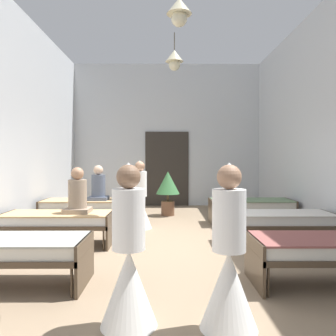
{
  "coord_description": "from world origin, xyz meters",
  "views": [
    {
      "loc": [
        -0.05,
        -5.91,
        1.52
      ],
      "look_at": [
        0.0,
        0.77,
        1.34
      ],
      "focal_mm": 36.06,
      "sensor_mm": 36.0,
      "label": 1
    }
  ],
  "objects_px": {
    "nurse_mid_aisle": "(129,268)",
    "potted_plant": "(168,187)",
    "patient_seated_secondary": "(78,196)",
    "bed_left_row_2": "(84,205)",
    "bed_right_row_0": "(331,249)",
    "bed_right_row_1": "(278,220)",
    "bed_left_row_0": "(7,249)",
    "bed_left_row_1": "(58,220)",
    "nurse_near_aisle": "(229,270)",
    "patient_seated_primary": "(98,187)",
    "nurse_far_aisle": "(140,204)",
    "bed_right_row_2": "(251,205)"
  },
  "relations": [
    {
      "from": "bed_right_row_2",
      "to": "patient_seated_secondary",
      "type": "distance_m",
      "value": 4.04
    },
    {
      "from": "nurse_near_aisle",
      "to": "nurse_far_aisle",
      "type": "relative_size",
      "value": 1.0
    },
    {
      "from": "bed_left_row_0",
      "to": "bed_left_row_1",
      "type": "bearing_deg",
      "value": 90.0
    },
    {
      "from": "bed_left_row_0",
      "to": "patient_seated_secondary",
      "type": "bearing_deg",
      "value": 79.59
    },
    {
      "from": "patient_seated_primary",
      "to": "bed_left_row_0",
      "type": "bearing_deg",
      "value": -95.33
    },
    {
      "from": "bed_left_row_1",
      "to": "patient_seated_primary",
      "type": "distance_m",
      "value": 1.93
    },
    {
      "from": "bed_left_row_0",
      "to": "nurse_far_aisle",
      "type": "height_order",
      "value": "nurse_far_aisle"
    },
    {
      "from": "bed_left_row_2",
      "to": "nurse_far_aisle",
      "type": "height_order",
      "value": "nurse_far_aisle"
    },
    {
      "from": "bed_left_row_2",
      "to": "patient_seated_secondary",
      "type": "height_order",
      "value": "patient_seated_secondary"
    },
    {
      "from": "bed_right_row_1",
      "to": "bed_left_row_0",
      "type": "bearing_deg",
      "value": -153.99
    },
    {
      "from": "potted_plant",
      "to": "bed_right_row_0",
      "type": "bearing_deg",
      "value": -68.93
    },
    {
      "from": "potted_plant",
      "to": "nurse_near_aisle",
      "type": "bearing_deg",
      "value": -85.29
    },
    {
      "from": "patient_seated_secondary",
      "to": "bed_right_row_0",
      "type": "bearing_deg",
      "value": -28.27
    },
    {
      "from": "bed_left_row_0",
      "to": "nurse_near_aisle",
      "type": "bearing_deg",
      "value": -22.88
    },
    {
      "from": "bed_left_row_1",
      "to": "nurse_near_aisle",
      "type": "xyz_separation_m",
      "value": [
        2.46,
        -2.94,
        0.09
      ]
    },
    {
      "from": "bed_left_row_0",
      "to": "nurse_mid_aisle",
      "type": "height_order",
      "value": "nurse_mid_aisle"
    },
    {
      "from": "patient_seated_primary",
      "to": "nurse_near_aisle",
      "type": "bearing_deg",
      "value": -66.22
    },
    {
      "from": "bed_left_row_2",
      "to": "potted_plant",
      "type": "relative_size",
      "value": 1.6
    },
    {
      "from": "bed_right_row_0",
      "to": "nurse_mid_aisle",
      "type": "bearing_deg",
      "value": -157.23
    },
    {
      "from": "patient_seated_secondary",
      "to": "potted_plant",
      "type": "xyz_separation_m",
      "value": [
        1.61,
        3.11,
        -0.1
      ]
    },
    {
      "from": "bed_right_row_0",
      "to": "bed_left_row_2",
      "type": "bearing_deg",
      "value": 135.69
    },
    {
      "from": "bed_left_row_2",
      "to": "nurse_mid_aisle",
      "type": "distance_m",
      "value": 5.03
    },
    {
      "from": "bed_right_row_0",
      "to": "bed_left_row_1",
      "type": "relative_size",
      "value": 1.0
    },
    {
      "from": "nurse_near_aisle",
      "to": "patient_seated_primary",
      "type": "relative_size",
      "value": 1.86
    },
    {
      "from": "bed_right_row_0",
      "to": "bed_right_row_1",
      "type": "height_order",
      "value": "same"
    },
    {
      "from": "bed_left_row_0",
      "to": "patient_seated_primary",
      "type": "relative_size",
      "value": 2.37
    },
    {
      "from": "bed_left_row_1",
      "to": "bed_right_row_2",
      "type": "distance_m",
      "value": 4.33
    },
    {
      "from": "bed_left_row_1",
      "to": "bed_right_row_1",
      "type": "bearing_deg",
      "value": 0.0
    },
    {
      "from": "bed_left_row_0",
      "to": "patient_seated_secondary",
      "type": "xyz_separation_m",
      "value": [
        0.35,
        1.91,
        0.43
      ]
    },
    {
      "from": "bed_left_row_2",
      "to": "potted_plant",
      "type": "xyz_separation_m",
      "value": [
        1.96,
        1.22,
        0.33
      ]
    },
    {
      "from": "bed_right_row_2",
      "to": "patient_seated_primary",
      "type": "height_order",
      "value": "patient_seated_primary"
    },
    {
      "from": "nurse_far_aisle",
      "to": "bed_right_row_2",
      "type": "bearing_deg",
      "value": 10.99
    },
    {
      "from": "nurse_far_aisle",
      "to": "potted_plant",
      "type": "bearing_deg",
      "value": 70.3
    },
    {
      "from": "bed_left_row_2",
      "to": "bed_left_row_1",
      "type": "bearing_deg",
      "value": -90.0
    },
    {
      "from": "bed_right_row_0",
      "to": "nurse_mid_aisle",
      "type": "distance_m",
      "value": 2.53
    },
    {
      "from": "bed_left_row_0",
      "to": "patient_seated_primary",
      "type": "bearing_deg",
      "value": 84.67
    },
    {
      "from": "bed_left_row_0",
      "to": "potted_plant",
      "type": "xyz_separation_m",
      "value": [
        1.96,
        5.02,
        0.33
      ]
    },
    {
      "from": "nurse_mid_aisle",
      "to": "potted_plant",
      "type": "bearing_deg",
      "value": -131.17
    },
    {
      "from": "bed_right_row_1",
      "to": "bed_right_row_0",
      "type": "bearing_deg",
      "value": -90.0
    },
    {
      "from": "nurse_far_aisle",
      "to": "patient_seated_primary",
      "type": "bearing_deg",
      "value": 157.39
    },
    {
      "from": "patient_seated_primary",
      "to": "potted_plant",
      "type": "bearing_deg",
      "value": 38.21
    },
    {
      "from": "bed_left_row_0",
      "to": "bed_left_row_2",
      "type": "height_order",
      "value": "same"
    },
    {
      "from": "bed_right_row_2",
      "to": "bed_left_row_2",
      "type": "bearing_deg",
      "value": 180.0
    },
    {
      "from": "bed_left_row_1",
      "to": "bed_right_row_1",
      "type": "distance_m",
      "value": 3.89
    },
    {
      "from": "potted_plant",
      "to": "nurse_mid_aisle",
      "type": "bearing_deg",
      "value": -93.81
    },
    {
      "from": "nurse_mid_aisle",
      "to": "patient_seated_secondary",
      "type": "bearing_deg",
      "value": -104.58
    },
    {
      "from": "bed_right_row_2",
      "to": "bed_left_row_0",
      "type": "bearing_deg",
      "value": -135.69
    },
    {
      "from": "patient_seated_secondary",
      "to": "bed_left_row_0",
      "type": "bearing_deg",
      "value": -100.41
    },
    {
      "from": "patient_seated_primary",
      "to": "bed_right_row_0",
      "type": "bearing_deg",
      "value": -46.61
    },
    {
      "from": "bed_right_row_0",
      "to": "potted_plant",
      "type": "distance_m",
      "value": 5.39
    }
  ]
}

